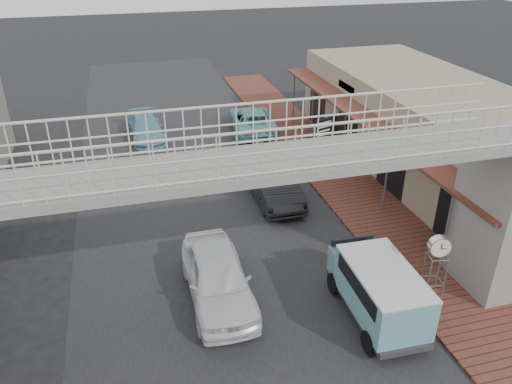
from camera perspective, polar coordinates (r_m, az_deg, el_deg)
ground at (r=17.88m, az=-4.19°, el=-6.78°), size 120.00×120.00×0.00m
road_strip at (r=17.88m, az=-4.19°, el=-6.77°), size 10.00×60.00×0.01m
sidewalk at (r=22.17m, az=10.86°, el=0.20°), size 3.00×40.00×0.10m
shophouse_row at (r=24.36m, az=19.86°, el=6.62°), size 7.20×18.00×4.00m
footbridge at (r=12.86m, az=-1.06°, el=-4.86°), size 16.40×2.40×6.34m
white_hatchback at (r=15.38m, az=-4.41°, el=-9.71°), size 1.85×4.57×1.56m
dark_sedan at (r=20.94m, az=1.78°, el=1.17°), size 1.65×4.59×1.51m
angkot_curb at (r=28.22m, az=-0.43°, el=8.19°), size 2.77×5.12×1.36m
angkot_far at (r=27.93m, az=-12.45°, el=7.14°), size 1.87×4.19×1.19m
angkot_van at (r=14.81m, az=13.87°, el=-10.36°), size 1.83×3.79×1.83m
motorcycle_near at (r=26.09m, az=7.45°, el=6.09°), size 1.97×0.94×0.99m
motorcycle_far at (r=24.83m, az=8.25°, el=4.99°), size 1.86×1.03×1.08m
street_clock at (r=14.82m, az=20.16°, el=-6.23°), size 0.66×0.59×2.59m
arrow_sign at (r=22.77m, az=9.20°, el=7.58°), size 1.72×1.15×2.85m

